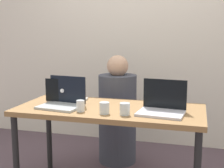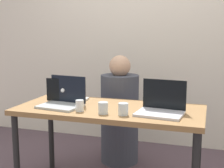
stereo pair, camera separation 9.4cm
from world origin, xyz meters
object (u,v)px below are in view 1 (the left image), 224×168
at_px(water_glass_left, 81,107).
at_px(laptop_front_right, 162,106).
at_px(water_glass_center, 104,109).
at_px(laptop_back_left, 66,97).
at_px(water_glass_right, 125,110).
at_px(laptop_front_left, 63,100).
at_px(person_at_center, 118,115).

bearing_deg(water_glass_left, laptop_front_right, 11.39).
bearing_deg(laptop_front_right, water_glass_center, -155.78).
relative_size(laptop_back_left, water_glass_right, 3.54).
relative_size(laptop_front_left, laptop_back_left, 1.13).
distance_m(person_at_center, laptop_back_left, 0.70).
bearing_deg(person_at_center, laptop_front_left, 63.42).
xyz_separation_m(person_at_center, laptop_front_left, (-0.27, -0.72, 0.29)).
distance_m(laptop_front_left, laptop_front_right, 0.80).
bearing_deg(laptop_back_left, laptop_front_left, 102.89).
height_order(laptop_front_right, water_glass_left, laptop_front_right).
relative_size(laptop_front_left, water_glass_right, 4.01).
height_order(person_at_center, laptop_front_left, person_at_center).
height_order(laptop_back_left, water_glass_left, laptop_back_left).
distance_m(water_glass_left, water_glass_right, 0.35).
bearing_deg(water_glass_center, water_glass_right, 2.41).
distance_m(laptop_back_left, laptop_front_right, 0.85).
distance_m(person_at_center, water_glass_left, 0.88).
height_order(water_glass_right, water_glass_center, water_glass_right).
bearing_deg(laptop_front_left, laptop_back_left, 112.43).
relative_size(person_at_center, water_glass_center, 12.63).
xyz_separation_m(laptop_back_left, water_glass_center, (0.43, -0.29, -0.01)).
bearing_deg(water_glass_center, person_at_center, 97.93).
xyz_separation_m(person_at_center, laptop_back_left, (-0.32, -0.56, 0.29)).
xyz_separation_m(laptop_front_right, water_glass_center, (-0.41, -0.14, -0.01)).
xyz_separation_m(water_glass_left, water_glass_center, (0.19, -0.01, -0.00)).
xyz_separation_m(laptop_front_left, water_glass_center, (0.39, -0.13, -0.01)).
distance_m(laptop_front_right, water_glass_right, 0.29).
bearing_deg(water_glass_center, water_glass_left, 175.88).
height_order(laptop_front_left, water_glass_right, laptop_front_left).
height_order(laptop_back_left, laptop_front_right, laptop_front_right).
bearing_deg(person_at_center, laptop_front_right, 120.67).
distance_m(water_glass_left, water_glass_center, 0.19).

